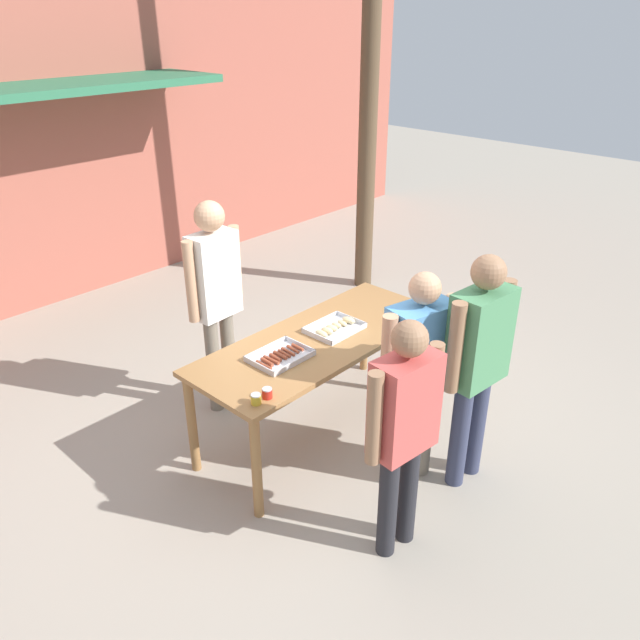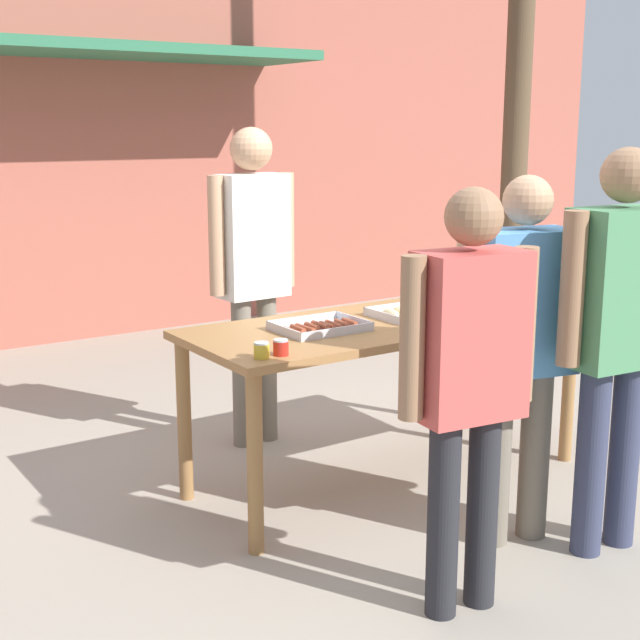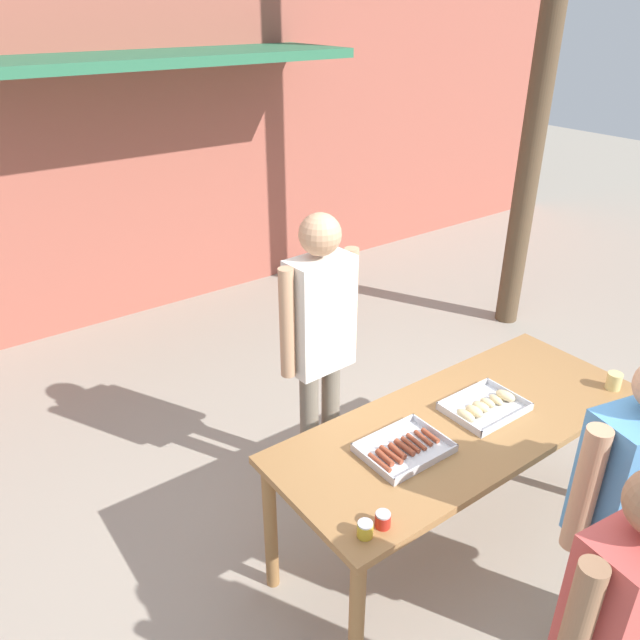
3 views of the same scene
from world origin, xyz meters
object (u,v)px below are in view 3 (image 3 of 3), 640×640
Objects in this scene: person_server_behind_table at (320,332)px; food_tray_sausages at (404,449)px; condiment_jar_ketchup at (383,520)px; beer_cup at (614,381)px; food_tray_buns at (484,407)px; person_customer_waiting_in_line at (629,499)px; condiment_jar_mustard at (365,529)px; person_customer_holding_hotdog at (619,628)px.

food_tray_sausages is at bearing -101.65° from person_server_behind_table.
condiment_jar_ketchup is 0.71× the size of beer_cup.
food_tray_sausages is 4.29× the size of beer_cup.
person_customer_waiting_in_line reaches higher than food_tray_buns.
person_server_behind_table is (0.63, 1.17, 0.21)m from condiment_jar_mustard.
person_customer_waiting_in_line is (0.60, 0.31, -0.01)m from person_customer_holding_hotdog.
person_server_behind_table reaches higher than person_customer_holding_hotdog.
person_customer_waiting_in_line is at bearing -82.33° from person_server_behind_table.
condiment_jar_mustard is 0.09m from condiment_jar_ketchup.
person_server_behind_table is (-0.46, 0.87, 0.23)m from food_tray_buns.
condiment_jar_ketchup is at bearing -20.13° from person_customer_waiting_in_line.
person_server_behind_table is 1.12× the size of person_customer_holding_hotdog.
food_tray_buns reaches higher than food_tray_sausages.
person_customer_holding_hotdog is (-0.73, -1.18, 0.09)m from food_tray_buns.
beer_cup is at bearing 0.25° from condiment_jar_mustard.
condiment_jar_ketchup is at bearing -179.63° from beer_cup.
condiment_jar_mustard is 0.04× the size of person_customer_holding_hotdog.
condiment_jar_mustard is 0.96m from person_customer_holding_hotdog.
person_customer_holding_hotdog is at bearing 40.64° from person_customer_waiting_in_line.
food_tray_sausages is 0.58m from condiment_jar_mustard.
food_tray_buns is 1.39m from person_customer_holding_hotdog.
person_customer_waiting_in_line is (0.87, -0.57, 0.07)m from condiment_jar_ketchup.
food_tray_sausages is 0.50m from condiment_jar_ketchup.
food_tray_buns is 0.26× the size of person_customer_holding_hotdog.
person_server_behind_table is (0.53, 1.17, 0.21)m from condiment_jar_ketchup.
condiment_jar_mustard is at bearing -164.62° from food_tray_buns.
condiment_jar_mustard is 1.12m from person_customer_waiting_in_line.
beer_cup is at bearing -12.30° from food_tray_sausages.
food_tray_sausages is at bearing 179.81° from food_tray_buns.
food_tray_sausages is at bearing 36.97° from condiment_jar_ketchup.
person_customer_waiting_in_line is at bearing -30.81° from condiment_jar_mustard.
person_server_behind_table is at bearing -90.49° from person_customer_holding_hotdog.
condiment_jar_ketchup reaches higher than food_tray_sausages.
condiment_jar_ketchup is (-0.99, -0.30, 0.01)m from food_tray_buns.
person_customer_holding_hotdog is (0.26, -0.88, 0.07)m from condiment_jar_ketchup.
person_customer_holding_hotdog is at bearing -73.38° from condiment_jar_ketchup.
food_tray_buns is 0.23× the size of person_server_behind_table.
beer_cup is at bearing -133.27° from person_customer_waiting_in_line.
person_server_behind_table is at bearing -65.91° from person_customer_waiting_in_line.
person_customer_holding_hotdog is (-0.14, -1.18, 0.09)m from food_tray_sausages.
food_tray_sausages is 6.02× the size of condiment_jar_ketchup.
food_tray_buns is (0.59, -0.00, 0.01)m from food_tray_sausages.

